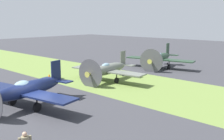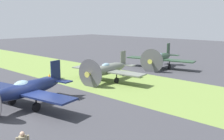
% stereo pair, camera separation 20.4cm
% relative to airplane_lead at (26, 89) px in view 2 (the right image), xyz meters
% --- Properties ---
extents(ground_plane, '(160.00, 160.00, 0.00)m').
position_rel_airplane_lead_xyz_m(ground_plane, '(-1.78, 0.17, -1.48)').
color(ground_plane, '#38383D').
extents(grass_verge, '(120.00, 11.00, 0.01)m').
position_rel_airplane_lead_xyz_m(grass_verge, '(-1.78, -11.84, -1.48)').
color(grass_verge, olive).
rests_on(grass_verge, ground).
extents(airplane_lead, '(10.01, 7.98, 3.54)m').
position_rel_airplane_lead_xyz_m(airplane_lead, '(0.00, 0.00, 0.00)').
color(airplane_lead, '#141E47').
rests_on(airplane_lead, ground).
extents(airplane_wingman, '(9.53, 7.57, 3.38)m').
position_rel_airplane_lead_xyz_m(airplane_wingman, '(1.38, -11.02, -0.07)').
color(airplane_wingman, slate).
rests_on(airplane_wingman, ground).
extents(airplane_trail, '(10.16, 8.11, 3.60)m').
position_rel_airplane_lead_xyz_m(airplane_trail, '(1.41, -22.24, 0.02)').
color(airplane_trail, '#233D28').
rests_on(airplane_trail, ground).
extents(fuel_drum, '(0.60, 0.60, 0.90)m').
position_rel_airplane_lead_xyz_m(fuel_drum, '(6.88, -7.85, -1.03)').
color(fuel_drum, '#476633').
rests_on(fuel_drum, ground).
extents(runway_marker_cone, '(0.36, 0.36, 0.44)m').
position_rel_airplane_lead_xyz_m(runway_marker_cone, '(8.12, -7.55, -1.26)').
color(runway_marker_cone, orange).
rests_on(runway_marker_cone, ground).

